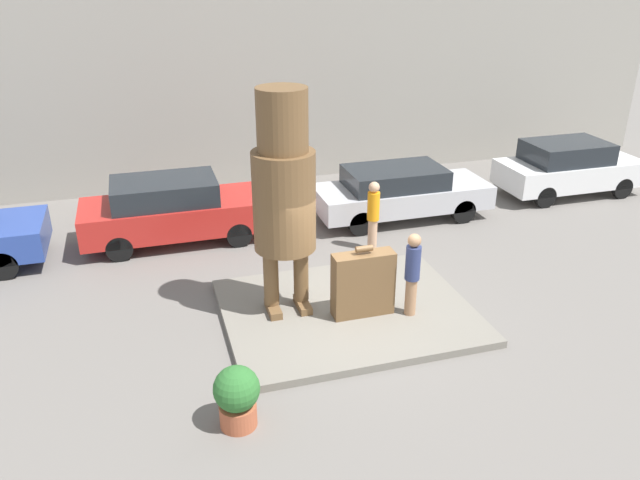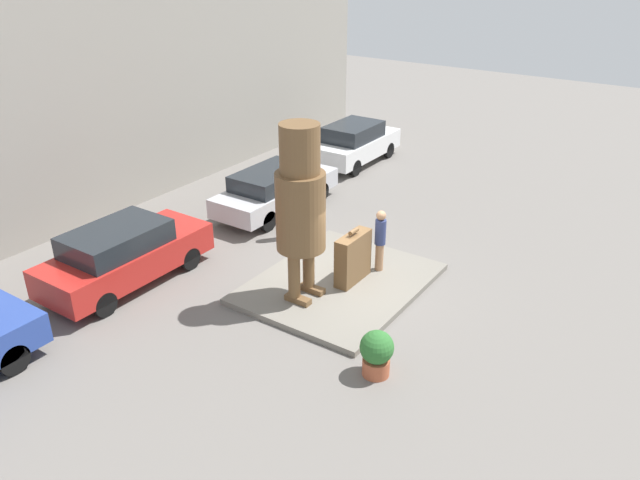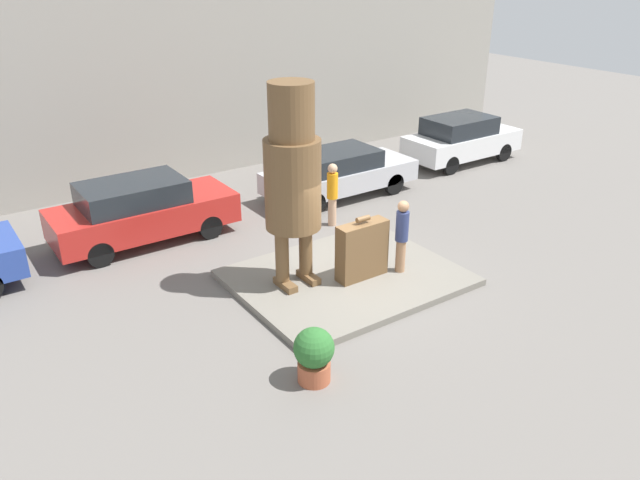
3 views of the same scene
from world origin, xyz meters
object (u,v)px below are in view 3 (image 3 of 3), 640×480
(statue_figure, at_px, (292,172))
(giant_suitcase, at_px, (362,250))
(parked_car_silver, at_px, (338,172))
(planter_pot, at_px, (314,354))
(parked_car_white, at_px, (461,139))
(tourist, at_px, (402,233))
(worker_hivis, at_px, (332,192))
(parked_car_red, at_px, (141,210))

(statue_figure, height_order, giant_suitcase, statue_figure)
(parked_car_silver, distance_m, planter_pot, 9.02)
(parked_car_white, bearing_deg, tourist, -144.53)
(tourist, bearing_deg, planter_pot, -151.37)
(tourist, bearing_deg, giant_suitcase, 162.55)
(worker_hivis, bearing_deg, parked_car_silver, 49.58)
(tourist, relative_size, worker_hivis, 0.98)
(giant_suitcase, distance_m, tourist, 0.98)
(statue_figure, height_order, planter_pot, statue_figure)
(statue_figure, relative_size, parked_car_white, 1.03)
(giant_suitcase, xyz_separation_m, parked_car_red, (-3.20, 4.93, 0.05))
(tourist, xyz_separation_m, worker_hivis, (0.48, 3.31, -0.13))
(giant_suitcase, bearing_deg, statue_figure, 155.17)
(tourist, xyz_separation_m, parked_car_red, (-4.09, 5.21, -0.24))
(giant_suitcase, height_order, parked_car_white, parked_car_white)
(giant_suitcase, xyz_separation_m, parked_car_white, (8.38, 5.05, 0.04))
(parked_car_white, distance_m, planter_pot, 13.45)
(planter_pot, bearing_deg, tourist, 28.63)
(parked_car_silver, bearing_deg, worker_hivis, -130.42)
(parked_car_silver, distance_m, parked_car_white, 5.60)
(statue_figure, bearing_deg, giant_suitcase, -24.83)
(parked_car_red, relative_size, planter_pot, 4.44)
(tourist, xyz_separation_m, planter_pot, (-3.75, -2.05, -0.54))
(planter_pot, bearing_deg, parked_car_red, 92.70)
(parked_car_white, bearing_deg, worker_hivis, -163.89)
(planter_pot, height_order, worker_hivis, worker_hivis)
(tourist, height_order, parked_car_white, tourist)
(tourist, relative_size, planter_pot, 1.66)
(statue_figure, relative_size, parked_car_red, 0.95)
(parked_car_red, xyz_separation_m, parked_car_white, (11.58, 0.12, -0.01))
(worker_hivis, bearing_deg, planter_pot, -128.29)
(planter_pot, bearing_deg, giant_suitcase, 39.15)
(giant_suitcase, bearing_deg, planter_pot, -140.85)
(giant_suitcase, distance_m, worker_hivis, 3.33)
(giant_suitcase, bearing_deg, parked_car_red, 122.98)
(statue_figure, bearing_deg, worker_hivis, 41.20)
(parked_car_red, bearing_deg, worker_hivis, -22.58)
(parked_car_white, bearing_deg, parked_car_silver, -176.37)
(parked_car_silver, bearing_deg, parked_car_red, 177.78)
(statue_figure, relative_size, planter_pot, 4.24)
(parked_car_silver, relative_size, planter_pot, 4.60)
(statue_figure, height_order, tourist, statue_figure)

